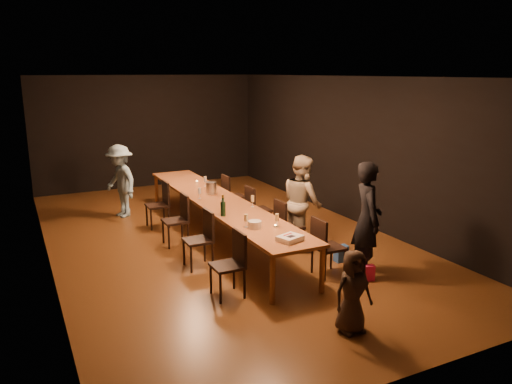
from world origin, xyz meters
name	(u,v)px	position (x,y,z in m)	size (l,w,h in m)	color
ground	(219,238)	(0.00, 0.00, 0.00)	(10.00, 10.00, 0.00)	#462A11
room_shell	(217,129)	(0.00, 0.00, 2.08)	(6.04, 10.04, 3.02)	black
table	(218,202)	(0.00, 0.00, 0.70)	(0.90, 6.00, 0.75)	brown
chair_right_0	(329,246)	(0.85, -2.40, 0.47)	(0.42, 0.42, 0.93)	black
chair_right_1	(290,225)	(0.85, -1.20, 0.47)	(0.42, 0.42, 0.93)	black
chair_right_2	(259,209)	(0.85, 0.00, 0.47)	(0.42, 0.42, 0.93)	black
chair_right_3	(234,196)	(0.85, 1.20, 0.47)	(0.42, 0.42, 0.93)	black
chair_left_0	(227,265)	(-0.85, -2.40, 0.47)	(0.42, 0.42, 0.93)	black
chair_left_1	(198,240)	(-0.85, -1.20, 0.47)	(0.42, 0.42, 0.93)	black
chair_left_2	(175,220)	(-0.85, 0.00, 0.47)	(0.42, 0.42, 0.93)	black
chair_left_3	(157,205)	(-0.85, 1.20, 0.47)	(0.42, 0.42, 0.93)	black
woman_birthday	(367,219)	(1.37, -2.64, 0.90)	(0.65, 0.43, 1.79)	black
woman_tan	(302,202)	(1.15, -1.12, 0.84)	(0.82, 0.64, 1.68)	tan
man_blue	(120,181)	(-1.34, 2.30, 0.79)	(1.02, 0.59, 1.58)	#7CA5C0
child	(353,291)	(0.12, -3.97, 0.52)	(0.51, 0.33, 1.04)	#382A1F
gift_bag_red	(367,273)	(1.26, -2.85, 0.12)	(0.21, 0.11, 0.24)	#DF2166
gift_bag_blue	(341,253)	(1.37, -2.02, 0.14)	(0.22, 0.14, 0.27)	#2A59B6
birthday_cake	(290,238)	(0.03, -2.62, 0.79)	(0.40, 0.36, 0.08)	white
plate_stack	(255,225)	(-0.16, -1.87, 0.81)	(0.21, 0.21, 0.12)	white
champagne_bottle	(223,205)	(-0.33, -1.03, 0.93)	(0.08, 0.08, 0.36)	black
ice_bucket	(211,188)	(0.07, 0.52, 0.87)	(0.21, 0.21, 0.23)	#AEADB2
wineglass_0	(246,221)	(-0.25, -1.76, 0.85)	(0.06, 0.06, 0.21)	beige
wineglass_1	(277,220)	(0.19, -1.95, 0.85)	(0.06, 0.06, 0.21)	beige
wineglass_2	(223,205)	(-0.22, -0.75, 0.85)	(0.06, 0.06, 0.21)	silver
wineglass_3	(253,201)	(0.36, -0.74, 0.85)	(0.06, 0.06, 0.21)	beige
wineglass_4	(200,193)	(-0.28, 0.24, 0.85)	(0.06, 0.06, 0.21)	silver
wineglass_5	(205,181)	(0.18, 1.17, 0.85)	(0.06, 0.06, 0.21)	silver
tealight_near	(275,226)	(0.15, -1.96, 0.77)	(0.05, 0.05, 0.03)	#B2B7B2
tealight_mid	(223,197)	(0.15, 0.13, 0.77)	(0.05, 0.05, 0.03)	#B2B7B2
tealight_far	(197,182)	(0.15, 1.59, 0.77)	(0.05, 0.05, 0.03)	#B2B7B2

